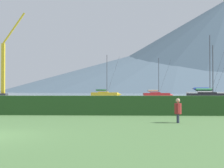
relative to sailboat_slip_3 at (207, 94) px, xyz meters
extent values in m
cube|color=#8C9EA3|center=(-21.85, 78.03, -0.78)|extent=(320.00, 246.00, 0.00)
cube|color=#284C23|center=(-21.85, -47.97, -0.13)|extent=(80.00, 1.20, 1.29)
cube|color=white|center=(-0.12, 0.00, -0.15)|extent=(8.02, 2.97, 1.25)
cube|color=silver|center=(-0.58, 0.02, 0.30)|extent=(3.01, 2.00, 0.79)
cylinder|color=#333338|center=(0.56, -0.02, 6.05)|extent=(0.16, 0.16, 12.29)
cylinder|color=#333338|center=(-1.23, 0.04, 1.15)|extent=(3.57, 0.25, 0.14)
cylinder|color=#2847A3|center=(-1.23, 0.04, 1.15)|extent=(3.05, 0.60, 0.50)
cylinder|color=#333338|center=(2.43, -0.08, 5.74)|extent=(3.77, 0.15, 11.68)
cube|color=black|center=(-2.80, -13.80, -0.22)|extent=(7.37, 3.61, 1.11)
cube|color=black|center=(-3.19, -13.87, 0.18)|extent=(2.87, 2.12, 0.71)
cylinder|color=#333338|center=(-2.20, -13.69, 4.08)|extent=(0.14, 0.14, 8.50)
cylinder|color=#333338|center=(-3.76, -13.97, 0.94)|extent=(3.15, 0.67, 0.12)
cylinder|color=#2D7542|center=(-3.76, -13.97, 0.94)|extent=(2.73, 0.90, 0.44)
cylinder|color=#333338|center=(-0.56, -13.40, 3.87)|extent=(3.31, 0.61, 8.08)
cube|color=red|center=(-9.56, 9.54, -0.30)|extent=(6.25, 2.63, 0.96)
cone|color=red|center=(-6.10, 9.85, -0.30)|extent=(1.11, 0.90, 0.81)
cube|color=#A52020|center=(-9.91, 9.50, 0.05)|extent=(2.38, 1.66, 0.61)
cylinder|color=#333338|center=(-9.04, 9.58, 4.08)|extent=(0.12, 0.12, 8.67)
cylinder|color=#333338|center=(-10.41, 9.46, 0.70)|extent=(2.74, 0.35, 0.10)
cylinder|color=tan|center=(-10.41, 9.46, 0.70)|extent=(2.35, 0.59, 0.38)
cylinder|color=#333338|center=(-7.62, 9.71, 3.87)|extent=(2.88, 0.29, 8.24)
cube|color=gold|center=(-22.13, 15.17, -0.25)|extent=(6.87, 2.91, 1.05)
cone|color=gold|center=(-18.33, 14.80, -0.25)|extent=(1.22, 1.00, 0.89)
cube|color=gold|center=(-22.51, 15.20, 0.13)|extent=(2.62, 1.83, 0.67)
cylinder|color=#333338|center=(-21.56, 15.11, 4.79)|extent=(0.13, 0.13, 9.98)
cylinder|color=#333338|center=(-23.06, 15.26, 0.85)|extent=(3.00, 0.40, 0.11)
cylinder|color=#2D7542|center=(-23.06, 15.26, 0.85)|extent=(2.58, 0.66, 0.42)
cylinder|color=#333338|center=(-19.99, 14.96, 4.54)|extent=(3.16, 0.33, 9.49)
cylinder|color=#2D3347|center=(-13.71, -53.46, -0.55)|extent=(0.14, 0.14, 0.45)
cylinder|color=#2D3347|center=(-13.69, -53.28, -0.55)|extent=(0.14, 0.14, 0.45)
cylinder|color=maroon|center=(-13.70, -53.37, -0.05)|extent=(0.36, 0.36, 0.55)
cylinder|color=maroon|center=(-13.72, -53.60, -0.02)|extent=(0.09, 0.09, 0.49)
cylinder|color=maroon|center=(-13.67, -53.13, -0.02)|extent=(0.09, 0.09, 0.49)
sphere|color=tan|center=(-13.70, -53.37, 0.36)|extent=(0.22, 0.22, 0.22)
cube|color=#333338|center=(-48.26, 15.27, -0.38)|extent=(2.00, 2.00, 0.80)
cube|color=gold|center=(-48.26, 15.27, 6.43)|extent=(0.80, 0.80, 12.81)
cube|color=gold|center=(-45.53, 15.27, 16.73)|extent=(5.77, 0.36, 8.01)
cone|color=#4C6070|center=(34.97, 242.56, 22.21)|extent=(325.26, 325.26, 45.98)
cone|color=#425666|center=(95.35, 354.84, 30.23)|extent=(328.61, 328.61, 62.01)
camera|label=1|loc=(-16.24, -70.99, 0.91)|focal=54.93mm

